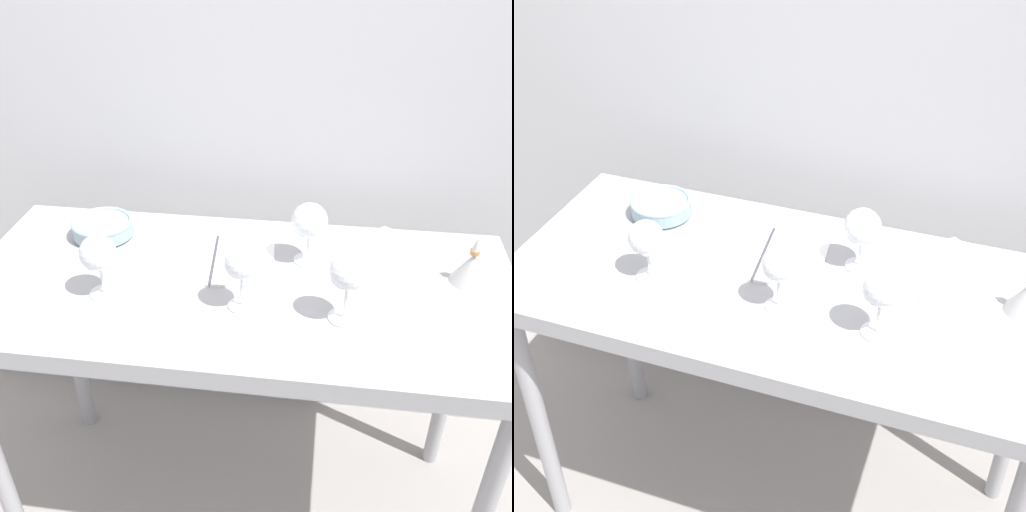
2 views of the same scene
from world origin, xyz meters
TOP-DOWN VIEW (x-y plane):
  - ground_plane at (0.00, 0.00)m, footprint 6.00×6.00m
  - back_wall at (0.00, 0.49)m, footprint 3.80×0.04m
  - steel_counter at (0.00, -0.01)m, footprint 1.40×0.65m
  - wine_glass_far_right at (0.17, 0.12)m, footprint 0.09×0.09m
  - wine_glass_near_right at (0.26, -0.11)m, footprint 0.09×0.09m
  - wine_glass_near_left at (-0.32, -0.10)m, footprint 0.09×0.09m
  - wine_glass_near_center at (0.02, -0.10)m, footprint 0.08×0.08m
  - open_notebook at (-0.08, 0.08)m, footprint 0.34×0.27m
  - tasting_sheet_upper at (0.36, 0.18)m, footprint 0.28×0.30m
  - tasting_bowl at (-0.42, 0.17)m, footprint 0.17×0.17m
  - decanter_funnel at (0.57, 0.08)m, footprint 0.10×0.10m

SIDE VIEW (x-z plane):
  - ground_plane at x=0.00m, z-range 0.00..0.00m
  - steel_counter at x=0.00m, z-range 0.34..1.24m
  - tasting_sheet_upper at x=0.36m, z-range 0.90..0.90m
  - open_notebook at x=-0.08m, z-range 0.90..0.91m
  - tasting_bowl at x=-0.42m, z-range 0.90..0.95m
  - decanter_funnel at x=0.57m, z-range 0.88..1.01m
  - wine_glass_near_left at x=-0.32m, z-range 0.93..1.09m
  - wine_glass_far_right at x=0.17m, z-range 0.93..1.10m
  - wine_glass_near_center at x=0.02m, z-range 0.94..1.10m
  - wine_glass_near_right at x=0.26m, z-range 0.94..1.11m
  - back_wall at x=0.00m, z-range 0.00..2.60m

